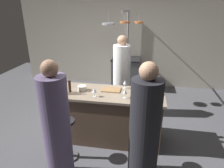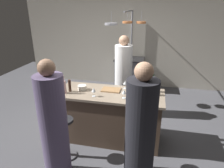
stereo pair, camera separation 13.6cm
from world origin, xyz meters
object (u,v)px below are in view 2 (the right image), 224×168
at_px(bar_stool_right, 139,147).
at_px(bar_stool_left, 66,136).
at_px(wine_bottle_rose, 64,87).
at_px(guest_right, 140,137).
at_px(mixing_bowl_ceramic, 82,88).
at_px(chef, 123,79).
at_px(mixing_bowl_blue, 142,98).
at_px(guest_left, 54,128).
at_px(wine_glass_near_left_guest, 124,92).
at_px(wine_glass_near_right_guest, 94,90).
at_px(stove_range, 129,73).
at_px(cutting_board, 111,90).
at_px(wine_glass_by_chef, 125,83).
at_px(wine_bottle_green, 153,85).
at_px(wine_bottle_dark, 151,88).
at_px(pepper_mill, 70,86).

height_order(bar_stool_right, bar_stool_left, same).
bearing_deg(wine_bottle_rose, guest_right, -31.01).
bearing_deg(mixing_bowl_ceramic, bar_stool_right, -30.85).
height_order(chef, mixing_bowl_blue, chef).
height_order(guest_left, mixing_bowl_blue, guest_left).
bearing_deg(bar_stool_left, wine_glass_near_left_guest, 29.26).
bearing_deg(wine_glass_near_right_guest, guest_left, -110.08).
height_order(stove_range, bar_stool_right, stove_range).
distance_m(cutting_board, wine_glass_by_chef, 0.28).
relative_size(guest_left, mixing_bowl_ceramic, 11.31).
xyz_separation_m(guest_right, wine_bottle_rose, (-1.33, 0.80, 0.21)).
distance_m(stove_range, wine_bottle_rose, 2.79).
height_order(chef, guest_left, chef).
bearing_deg(wine_glass_by_chef, wine_bottle_green, -5.45).
height_order(bar_stool_left, mixing_bowl_blue, mixing_bowl_blue).
distance_m(bar_stool_left, wine_bottle_dark, 1.53).
distance_m(mixing_bowl_ceramic, mixing_bowl_blue, 1.05).
bearing_deg(wine_bottle_dark, wine_glass_near_right_guest, -164.16).
relative_size(guest_right, wine_bottle_dark, 5.60).
xyz_separation_m(chef, wine_glass_near_right_guest, (-0.28, -1.18, 0.21)).
bearing_deg(chef, pepper_mill, -124.51).
bearing_deg(stove_range, bar_stool_left, -100.30).
relative_size(bar_stool_right, pepper_mill, 3.24).
relative_size(stove_range, pepper_mill, 4.24).
distance_m(guest_left, wine_glass_by_chef, 1.46).
distance_m(guest_right, wine_glass_by_chef, 1.29).
bearing_deg(mixing_bowl_blue, cutting_board, 153.56).
relative_size(bar_stool_left, mixing_bowl_ceramic, 4.52).
height_order(stove_range, bar_stool_left, stove_range).
bearing_deg(mixing_bowl_ceramic, pepper_mill, -148.44).
height_order(guest_right, pepper_mill, guest_right).
bearing_deg(stove_range, wine_glass_near_right_guest, -94.82).
bearing_deg(wine_glass_near_right_guest, mixing_bowl_blue, 2.48).
distance_m(stove_range, mixing_bowl_blue, 2.71).
distance_m(guest_right, guest_left, 1.11).
height_order(stove_range, chef, chef).
bearing_deg(guest_left, guest_right, 1.08).
bearing_deg(guest_left, wine_glass_near_right_guest, 69.92).
distance_m(wine_bottle_rose, wine_bottle_dark, 1.42).
xyz_separation_m(bar_stool_left, wine_glass_near_right_guest, (0.33, 0.42, 0.63)).
relative_size(chef, mixing_bowl_ceramic, 11.46).
bearing_deg(mixing_bowl_ceramic, guest_right, -42.36).
distance_m(chef, guest_left, 2.07).
relative_size(bar_stool_left, wine_bottle_dark, 2.21).
distance_m(guest_right, cutting_board, 1.25).
distance_m(cutting_board, pepper_mill, 0.71).
distance_m(chef, cutting_board, 0.89).
xyz_separation_m(chef, guest_left, (-0.58, -1.98, -0.01)).
bearing_deg(mixing_bowl_ceramic, wine_bottle_rose, -141.08).
relative_size(pepper_mill, mixing_bowl_blue, 1.42).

